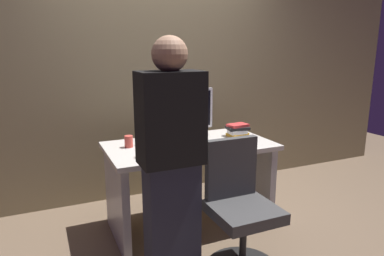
{
  "coord_description": "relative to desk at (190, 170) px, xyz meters",
  "views": [
    {
      "loc": [
        -1.15,
        -2.65,
        1.56
      ],
      "look_at": [
        0.0,
        -0.05,
        0.91
      ],
      "focal_mm": 32.55,
      "sensor_mm": 36.0,
      "label": 1
    }
  ],
  "objects": [
    {
      "name": "desk",
      "position": [
        0.0,
        0.0,
        0.0
      ],
      "size": [
        1.42,
        0.76,
        0.76
      ],
      "color": "beige",
      "rests_on": "ground"
    },
    {
      "name": "book_stack",
      "position": [
        0.52,
        0.06,
        0.3
      ],
      "size": [
        0.21,
        0.17,
        0.11
      ],
      "color": "gold",
      "rests_on": "desk"
    },
    {
      "name": "wall_back",
      "position": [
        0.0,
        0.89,
        0.98
      ],
      "size": [
        6.4,
        0.1,
        3.0
      ],
      "primitive_type": "cube",
      "color": "#8C7F5B",
      "rests_on": "ground"
    },
    {
      "name": "mouse",
      "position": [
        0.27,
        -0.07,
        0.26
      ],
      "size": [
        0.06,
        0.1,
        0.03
      ],
      "primitive_type": "ellipsoid",
      "color": "white",
      "rests_on": "desk"
    },
    {
      "name": "keyboard",
      "position": [
        -0.02,
        -0.1,
        0.25
      ],
      "size": [
        0.43,
        0.15,
        0.02
      ],
      "primitive_type": "cube",
      "rotation": [
        0.0,
        0.0,
        -0.04
      ],
      "color": "white",
      "rests_on": "desk"
    },
    {
      "name": "monitor",
      "position": [
        0.01,
        0.13,
        0.5
      ],
      "size": [
        0.54,
        0.15,
        0.46
      ],
      "color": "silver",
      "rests_on": "desk"
    },
    {
      "name": "cell_phone",
      "position": [
        0.43,
        -0.15,
        0.24
      ],
      "size": [
        0.09,
        0.15,
        0.01
      ],
      "primitive_type": "cube",
      "rotation": [
        0.0,
        0.0,
        0.17
      ],
      "color": "black",
      "rests_on": "desk"
    },
    {
      "name": "cup_near_keyboard",
      "position": [
        -0.46,
        -0.2,
        0.29
      ],
      "size": [
        0.07,
        0.07,
        0.09
      ],
      "primitive_type": "cylinder",
      "color": "white",
      "rests_on": "desk"
    },
    {
      "name": "ground_plane",
      "position": [
        0.0,
        0.0,
        -0.52
      ],
      "size": [
        9.0,
        9.0,
        0.0
      ],
      "primitive_type": "plane",
      "color": "brown"
    },
    {
      "name": "person_at_desk",
      "position": [
        -0.42,
        -0.67,
        0.32
      ],
      "size": [
        0.4,
        0.24,
        1.64
      ],
      "color": "#262838",
      "rests_on": "ground"
    },
    {
      "name": "cup_by_monitor",
      "position": [
        -0.5,
        0.11,
        0.29
      ],
      "size": [
        0.07,
        0.07,
        0.1
      ],
      "primitive_type": "cylinder",
      "color": "#D84C3F",
      "rests_on": "desk"
    },
    {
      "name": "office_chair",
      "position": [
        0.07,
        -0.72,
        -0.09
      ],
      "size": [
        0.52,
        0.52,
        0.94
      ],
      "color": "black",
      "rests_on": "ground"
    }
  ]
}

